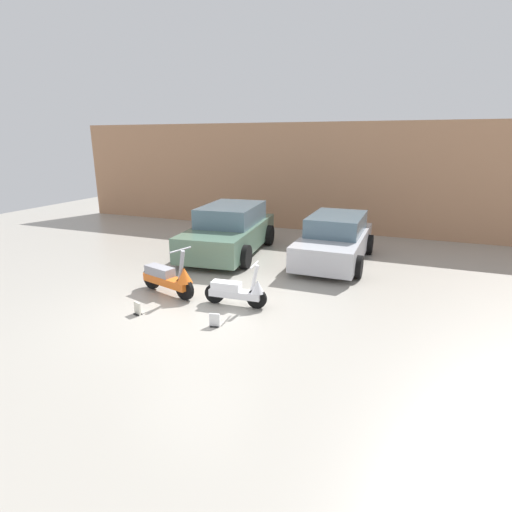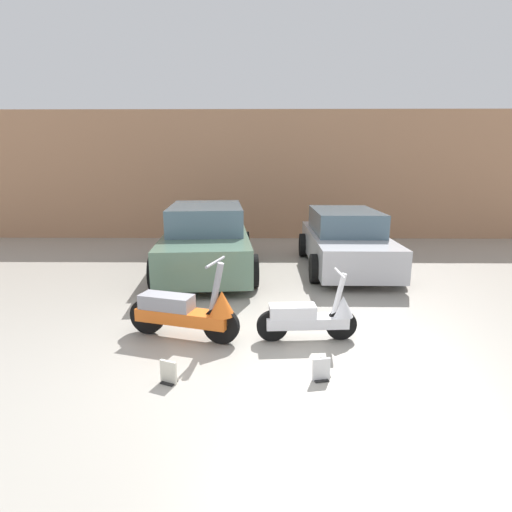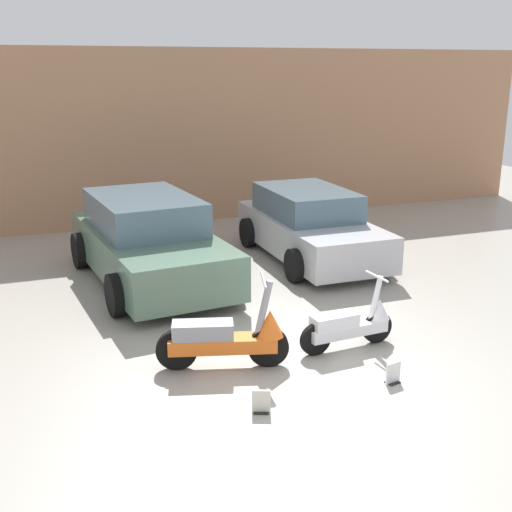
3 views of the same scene
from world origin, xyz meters
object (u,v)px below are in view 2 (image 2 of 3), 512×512
at_px(scooter_front_left, 187,311).
at_px(car_rear_left, 206,240).
at_px(car_rear_center, 345,241).
at_px(placard_near_left_scooter, 169,373).
at_px(placard_near_right_scooter, 321,371).
at_px(scooter_front_right, 311,316).

bearing_deg(scooter_front_left, car_rear_left, 109.66).
bearing_deg(car_rear_left, car_rear_center, 89.29).
bearing_deg(car_rear_center, scooter_front_left, -36.34).
bearing_deg(placard_near_left_scooter, car_rear_left, 92.47).
xyz_separation_m(scooter_front_left, placard_near_right_scooter, (1.67, -1.07, -0.29)).
relative_size(scooter_front_right, car_rear_center, 0.35).
bearing_deg(scooter_front_right, car_rear_center, 68.66).
relative_size(car_rear_left, placard_near_left_scooter, 17.00).
bearing_deg(car_rear_center, scooter_front_right, -17.26).
distance_m(scooter_front_left, car_rear_center, 4.93).
bearing_deg(placard_near_left_scooter, scooter_front_right, 33.58).
height_order(scooter_front_left, scooter_front_right, scooter_front_left).
bearing_deg(placard_near_right_scooter, placard_near_left_scooter, -177.39).
bearing_deg(placard_near_left_scooter, scooter_front_left, 89.36).
xyz_separation_m(scooter_front_left, car_rear_center, (2.94, 3.95, 0.23)).
distance_m(car_rear_left, placard_near_right_scooter, 5.15).
distance_m(scooter_front_right, placard_near_right_scooter, 1.07).
relative_size(scooter_front_left, car_rear_center, 0.41).
height_order(car_rear_center, placard_near_left_scooter, car_rear_center).
xyz_separation_m(scooter_front_right, car_rear_center, (1.26, 3.97, 0.29)).
height_order(scooter_front_right, placard_near_right_scooter, scooter_front_right).
bearing_deg(car_rear_center, placard_near_left_scooter, -29.77).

